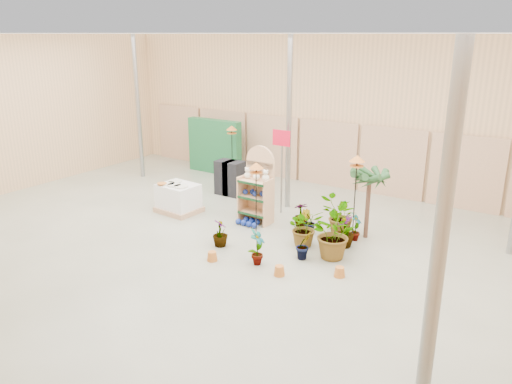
{
  "coord_description": "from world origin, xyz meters",
  "views": [
    {
      "loc": [
        6.35,
        -7.67,
        4.5
      ],
      "look_at": [
        0.3,
        1.5,
        1.0
      ],
      "focal_mm": 35.0,
      "sensor_mm": 36.0,
      "label": 1
    }
  ],
  "objects_px": {
    "pallet_stack": "(178,198)",
    "potted_plant_2": "(305,227)",
    "bird_table_front": "(256,168)",
    "display_shelf": "(258,187)"
  },
  "relations": [
    {
      "from": "pallet_stack",
      "to": "potted_plant_2",
      "type": "distance_m",
      "value": 3.81
    },
    {
      "from": "pallet_stack",
      "to": "bird_table_front",
      "type": "bearing_deg",
      "value": 3.25
    },
    {
      "from": "display_shelf",
      "to": "potted_plant_2",
      "type": "height_order",
      "value": "display_shelf"
    },
    {
      "from": "display_shelf",
      "to": "pallet_stack",
      "type": "height_order",
      "value": "display_shelf"
    },
    {
      "from": "display_shelf",
      "to": "pallet_stack",
      "type": "relative_size",
      "value": 1.71
    },
    {
      "from": "display_shelf",
      "to": "pallet_stack",
      "type": "distance_m",
      "value": 2.25
    },
    {
      "from": "display_shelf",
      "to": "potted_plant_2",
      "type": "bearing_deg",
      "value": -21.93
    },
    {
      "from": "pallet_stack",
      "to": "potted_plant_2",
      "type": "xyz_separation_m",
      "value": [
        3.8,
        -0.11,
        0.05
      ]
    },
    {
      "from": "bird_table_front",
      "to": "potted_plant_2",
      "type": "relative_size",
      "value": 1.97
    },
    {
      "from": "pallet_stack",
      "to": "potted_plant_2",
      "type": "bearing_deg",
      "value": 2.2
    }
  ]
}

